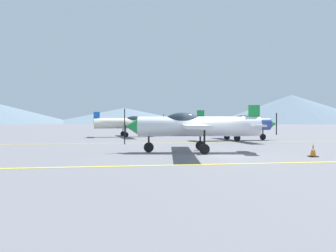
% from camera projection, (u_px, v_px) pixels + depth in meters
% --- Properties ---
extents(ground_plane, '(400.00, 400.00, 0.00)m').
position_uv_depth(ground_plane, '(212.00, 154.00, 16.00)').
color(ground_plane, slate).
extents(apron_line_near, '(80.00, 0.16, 0.01)m').
position_uv_depth(apron_line_near, '(238.00, 164.00, 12.48)').
color(apron_line_near, yellow).
rests_on(apron_line_near, ground_plane).
extents(apron_line_far, '(80.00, 0.16, 0.01)m').
position_uv_depth(apron_line_far, '(182.00, 143.00, 23.99)').
color(apron_line_far, yellow).
rests_on(apron_line_far, ground_plane).
extents(airplane_near, '(7.16, 8.21, 2.45)m').
position_uv_depth(airplane_near, '(193.00, 126.00, 16.96)').
color(airplane_near, silver).
rests_on(airplane_near, ground_plane).
extents(airplane_mid, '(7.13, 8.20, 2.45)m').
position_uv_depth(airplane_mid, '(237.00, 124.00, 26.79)').
color(airplane_mid, '#33478C').
rests_on(airplane_mid, ground_plane).
extents(airplane_far, '(7.15, 8.21, 2.45)m').
position_uv_depth(airplane_far, '(129.00, 123.00, 32.52)').
color(airplane_far, silver).
rests_on(airplane_far, ground_plane).
extents(traffic_cone_front, '(0.36, 0.36, 0.59)m').
position_uv_depth(traffic_cone_front, '(313.00, 150.00, 14.91)').
color(traffic_cone_front, black).
rests_on(traffic_cone_front, ground_plane).
extents(hill_centerleft, '(76.21, 76.21, 7.75)m').
position_uv_depth(hill_centerleft, '(124.00, 116.00, 168.21)').
color(hill_centerleft, slate).
rests_on(hill_centerleft, ground_plane).
extents(hill_centerright, '(75.06, 75.06, 13.53)m').
position_uv_depth(hill_centerright, '(291.00, 109.00, 155.40)').
color(hill_centerright, slate).
rests_on(hill_centerright, ground_plane).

